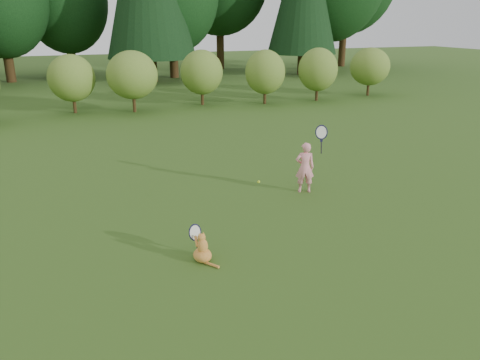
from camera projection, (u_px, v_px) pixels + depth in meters
name	position (u px, v px, depth m)	size (l,w,h in m)	color
ground	(245.00, 227.00, 9.26)	(100.00, 100.00, 0.00)	#274D15
shrub_row	(136.00, 80.00, 20.29)	(28.00, 3.00, 2.80)	#5A7925
child	(305.00, 166.00, 10.93)	(0.73, 0.51, 1.80)	pink
cat	(202.00, 246.00, 7.89)	(0.41, 0.71, 0.71)	#BC6524
tennis_ball	(259.00, 182.00, 9.53)	(0.06, 0.06, 0.06)	#A6DE1A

